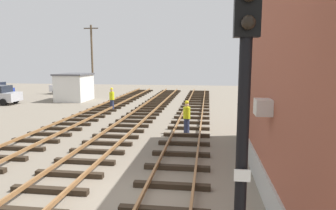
{
  "coord_description": "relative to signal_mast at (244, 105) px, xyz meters",
  "views": [
    {
      "loc": [
        1.87,
        -8.37,
        4.1
      ],
      "look_at": [
        -0.35,
        8.37,
        1.6
      ],
      "focal_mm": 32.37,
      "sensor_mm": 36.0,
      "label": 1
    }
  ],
  "objects": [
    {
      "name": "ground_plane",
      "position": [
        -2.39,
        3.91,
        -3.46
      ],
      "size": [
        83.1,
        83.1,
        0.0
      ],
      "primitive_type": "plane",
      "color": "slate"
    },
    {
      "name": "control_hut",
      "position": [
        -14.1,
        24.89,
        -2.07
      ],
      "size": [
        3.0,
        3.8,
        2.76
      ],
      "color": "silver",
      "rests_on": "ground"
    },
    {
      "name": "signal_mast",
      "position": [
        0.0,
        0.0,
        0.0
      ],
      "size": [
        0.36,
        0.4,
        5.52
      ],
      "color": "black",
      "rests_on": "ground"
    },
    {
      "name": "track_worker_foreground",
      "position": [
        -1.69,
        12.31,
        -2.53
      ],
      "size": [
        0.4,
        0.4,
        1.87
      ],
      "color": "#262D4C",
      "rests_on": "ground"
    },
    {
      "name": "parked_car_white",
      "position": [
        -17.52,
        30.7,
        -2.56
      ],
      "size": [
        4.2,
        2.04,
        1.76
      ],
      "color": "silver",
      "rests_on": "ground"
    },
    {
      "name": "utility_pole_far",
      "position": [
        -14.75,
        31.62,
        0.9
      ],
      "size": [
        1.8,
        0.24,
        8.33
      ],
      "color": "brown",
      "rests_on": "ground"
    },
    {
      "name": "track_centre",
      "position": [
        -5.36,
        3.91,
        -3.33
      ],
      "size": [
        2.5,
        63.92,
        0.32
      ],
      "color": "#2D2319",
      "rests_on": "ground"
    },
    {
      "name": "track_near_building",
      "position": [
        -1.63,
        3.91,
        -3.33
      ],
      "size": [
        2.5,
        63.92,
        0.32
      ],
      "color": "#2D2319",
      "rests_on": "ground"
    },
    {
      "name": "track_worker_distant",
      "position": [
        -8.43,
        19.62,
        -2.53
      ],
      "size": [
        0.4,
        0.4,
        1.87
      ],
      "color": "#262D4C",
      "rests_on": "ground"
    }
  ]
}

